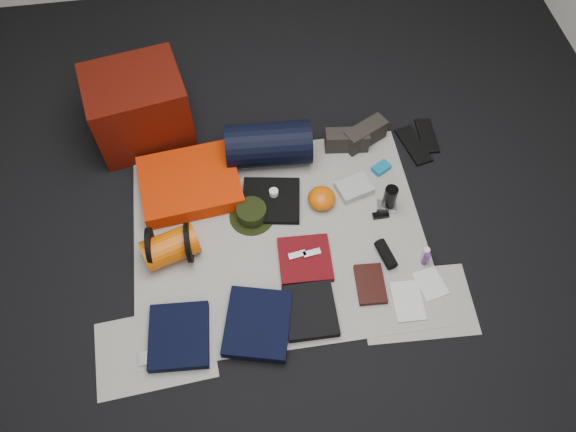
{
  "coord_description": "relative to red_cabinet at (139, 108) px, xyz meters",
  "views": [
    {
      "loc": [
        -0.18,
        -1.54,
        2.71
      ],
      "look_at": [
        0.06,
        0.07,
        0.1
      ],
      "focal_mm": 35.0,
      "sensor_mm": 36.0,
      "label": 1
    }
  ],
  "objects": [
    {
      "name": "red_cabinet",
      "position": [
        0.0,
        0.0,
        0.0
      ],
      "size": [
        0.62,
        0.55,
        0.46
      ],
      "primitive_type": "cube",
      "rotation": [
        0.0,
        0.0,
        0.19
      ],
      "color": "#490C05",
      "rests_on": "floor"
    },
    {
      "name": "paperback_book",
      "position": [
        1.15,
        -1.23,
        -0.21
      ],
      "size": [
        0.16,
        0.23,
        0.03
      ],
      "primitive_type": "cube",
      "rotation": [
        0.0,
        0.0,
        -0.06
      ],
      "color": "black",
      "rests_on": "newspaper_mat"
    },
    {
      "name": "trousers_charcoal",
      "position": [
        0.81,
        -1.34,
        -0.2
      ],
      "size": [
        0.26,
        0.3,
        0.05
      ],
      "primitive_type": "cube",
      "rotation": [
        0.0,
        0.0,
        -0.01
      ],
      "color": "black",
      "rests_on": "newspaper_mat"
    },
    {
      "name": "newspaper_sheet_front_right",
      "position": [
        1.36,
        -1.37,
        -0.23
      ],
      "size": [
        0.6,
        0.43,
        0.0
      ],
      "primitive_type": "cube",
      "rotation": [
        0.0,
        0.0,
        -0.05
      ],
      "color": "#BAB6AB",
      "rests_on": "floor"
    },
    {
      "name": "sunglasses",
      "position": [
        1.3,
        -0.82,
        -0.21
      ],
      "size": [
        0.09,
        0.04,
        0.02
      ],
      "primitive_type": "cube",
      "rotation": [
        0.0,
        0.0,
        0.02
      ],
      "color": "black",
      "rests_on": "newspaper_mat"
    },
    {
      "name": "tape_roll",
      "position": [
        0.72,
        -0.6,
        -0.17
      ],
      "size": [
        0.05,
        0.05,
        0.04
      ],
      "primitive_type": "cylinder",
      "color": "silver",
      "rests_on": "black_tshirt"
    },
    {
      "name": "energy_bar_a",
      "position": [
        0.79,
        -1.02,
        -0.18
      ],
      "size": [
        0.1,
        0.05,
        0.01
      ],
      "primitive_type": "cube",
      "rotation": [
        0.0,
        0.0,
        0.14
      ],
      "color": "silver",
      "rests_on": "red_shirt"
    },
    {
      "name": "newspaper_mat",
      "position": [
        0.71,
        -0.87,
        -0.23
      ],
      "size": [
        1.6,
        1.3,
        0.01
      ],
      "primitive_type": "cube",
      "color": "#BAB6AB",
      "rests_on": "floor"
    },
    {
      "name": "floor",
      "position": [
        0.71,
        -0.87,
        -0.24
      ],
      "size": [
        4.5,
        4.5,
        0.02
      ],
      "primitive_type": "cube",
      "color": "black",
      "rests_on": "ground"
    },
    {
      "name": "red_shirt",
      "position": [
        0.83,
        -1.04,
        -0.2
      ],
      "size": [
        0.29,
        0.29,
        0.04
      ],
      "primitive_type": "cube",
      "rotation": [
        0.0,
        0.0,
        -0.05
      ],
      "color": "#5B090E",
      "rests_on": "newspaper_mat"
    },
    {
      "name": "water_bottle",
      "position": [
        1.35,
        -0.77,
        -0.13
      ],
      "size": [
        0.08,
        0.08,
        0.19
      ],
      "primitive_type": "cylinder",
      "rotation": [
        0.0,
        0.0,
        0.02
      ],
      "color": "black",
      "rests_on": "newspaper_mat"
    },
    {
      "name": "flip_flop_right",
      "position": [
        1.73,
        -0.29,
        -0.22
      ],
      "size": [
        0.11,
        0.27,
        0.01
      ],
      "primitive_type": "cube",
      "rotation": [
        0.0,
        0.0,
        -0.05
      ],
      "color": "black",
      "rests_on": "floor"
    },
    {
      "name": "black_tshirt",
      "position": [
        0.7,
        -0.63,
        -0.21
      ],
      "size": [
        0.37,
        0.35,
        0.03
      ],
      "primitive_type": "cube",
      "rotation": [
        0.0,
        0.0,
        -0.16
      ],
      "color": "black",
      "rests_on": "newspaper_mat"
    },
    {
      "name": "boonie_crown",
      "position": [
        0.58,
        -0.72,
        -0.18
      ],
      "size": [
        0.17,
        0.17,
        0.08
      ],
      "primitive_type": "cylinder",
      "color": "black",
      "rests_on": "boonie_brim"
    },
    {
      "name": "stuff_sack",
      "position": [
        0.13,
        -0.9,
        -0.14
      ],
      "size": [
        0.33,
        0.25,
        0.17
      ],
      "primitive_type": "cylinder",
      "rotation": [
        0.0,
        1.57,
        0.29
      ],
      "color": "#CA4E03",
      "rests_on": "newspaper_mat"
    },
    {
      "name": "map_booklet",
      "position": [
        1.32,
        -1.35,
        -0.22
      ],
      "size": [
        0.16,
        0.23,
        0.01
      ],
      "primitive_type": "cube",
      "rotation": [
        0.0,
        0.0,
        -0.05
      ],
      "color": "beige",
      "rests_on": "newspaper_mat"
    },
    {
      "name": "hiking_boot_right",
      "position": [
        1.33,
        -0.28,
        -0.15
      ],
      "size": [
        0.29,
        0.22,
        0.14
      ],
      "primitive_type": "cube",
      "rotation": [
        0.0,
        0.0,
        0.48
      ],
      "color": "black",
      "rests_on": "newspaper_mat"
    },
    {
      "name": "toiletry_clear",
      "position": [
        1.46,
        -1.12,
        -0.17
      ],
      "size": [
        0.05,
        0.05,
        0.11
      ],
      "primitive_type": "cylinder",
      "rotation": [
        0.0,
        0.0,
        -0.33
      ],
      "color": "silver",
      "rests_on": "newspaper_mat"
    },
    {
      "name": "trousers_navy_b",
      "position": [
        0.53,
        -1.37,
        -0.19
      ],
      "size": [
        0.4,
        0.43,
        0.06
      ],
      "primitive_type": "cube",
      "rotation": [
        0.0,
        0.0,
        -0.25
      ],
      "color": "black",
      "rests_on": "newspaper_mat"
    },
    {
      "name": "map_printout",
      "position": [
        1.46,
        -1.27,
        -0.22
      ],
      "size": [
        0.17,
        0.2,
        0.01
      ],
      "primitive_type": "cube",
      "rotation": [
        0.0,
        0.0,
        0.21
      ],
      "color": "beige",
      "rests_on": "newspaper_mat"
    },
    {
      "name": "first_aid_pouch",
      "position": [
        1.19,
        -0.62,
        -0.2
      ],
      "size": [
        0.23,
        0.19,
        0.05
      ],
      "primitive_type": "cube",
      "rotation": [
        0.0,
        0.0,
        0.29
      ],
      "color": "#9AA29A",
      "rests_on": "newspaper_mat"
    },
    {
      "name": "trousers_navy_a",
      "position": [
        0.14,
        -1.37,
        -0.2
      ],
      "size": [
        0.32,
        0.36,
        0.05
      ],
      "primitive_type": "cube",
      "rotation": [
        0.0,
        0.0,
        -0.07
      ],
      "color": "black",
      "rests_on": "newspaper_mat"
    },
    {
      "name": "sack_strap_left",
      "position": [
        0.03,
        -0.9,
        -0.11
      ],
      "size": [
        0.02,
        0.22,
        0.22
      ],
      "primitive_type": "cylinder",
      "rotation": [
        0.0,
        1.57,
        0.0
      ],
      "color": "black",
      "rests_on": "newspaper_mat"
    },
    {
      "name": "orange_stuff_sack",
      "position": [
        0.98,
        -0.69,
        -0.17
      ],
      "size": [
        0.18,
        0.18,
        0.1
      ],
      "primitive_type": "ellipsoid",
      "rotation": [
        0.0,
        0.0,
        0.16
      ],
      "color": "#CA4E03",
      "rests_on": "newspaper_mat"
    },
    {
      "name": "hiking_boot_left",
      "position": [
        1.21,
        -0.3,
        -0.16
      ],
      "size": [
        0.27,
        0.13,
        0.13
      ],
      "primitive_type": "cube",
      "rotation": [
        0.0,
        0.0,
        -0.11
      ],
      "color": "black",
      "rests_on": "newspaper_mat"
    },
    {
      "name": "flip_flop_left",
      "position": [
        1.62,
        -0.35,
        -0.22
      ],
      "size": [
        0.17,
        0.31,
        0.02
      ],
      "primitive_type": "cube",
      "rotation": [
        0.0,
        0.0,
        0.23
      ],
      "color": "black",
      "rests_on": "floor"
    },
    {
      "name": "key_cluster",
      "position": [
        -0.04,
        -1.45,
        -0.22
      ],
      "size": [
        0.08,
        0.08,
        0.01
      ],
      "primitive_type": "cube",
      "rotation": [
        0.0,
        0.0,
        0.1
      ],
      "color": "silver",
      "rests_on": "newspaper_mat"
    },
    {
      "name": "navy_duffel",
      "position": [
        0.73,
        -0.32,
        -0.09
      ],
      "size": [
        0.52,
        0.29,
        0.26
      ],
      "primitive_type": "cylinder",
      "rotation": [
        0.0,
        1.57,
        -0.06
      ],
      "color": "black",
      "rests_on": "newspaper_mat"
    },
    {
      "name": "newspaper_sheet_front_left",
      "position": [
        0.01,
        -1.42,
        -0.23
      ],
      "size": [
        0.61,
        0.44,
        0.0
      ],
      "primitive_type": "cube",
      "rotation": [
        0.0,
        0.0,
        0.07
      ],
      "color": "#BAB6AB",
      "rests_on": "floor"
    },
    {
      "name": "compact_camera",
      "position": [
        1.34,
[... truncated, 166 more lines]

